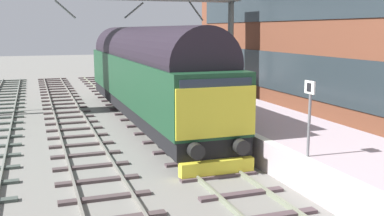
{
  "coord_description": "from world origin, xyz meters",
  "views": [
    {
      "loc": [
        -5.26,
        -13.89,
        4.54
      ],
      "look_at": [
        0.2,
        1.43,
        1.68
      ],
      "focal_mm": 41.92,
      "sensor_mm": 36.0,
      "label": 1
    }
  ],
  "objects": [
    {
      "name": "track_adjacent_west",
      "position": [
        -3.6,
        0.0,
        0.06
      ],
      "size": [
        2.5,
        60.0,
        0.15
      ],
      "color": "slate",
      "rests_on": "ground"
    },
    {
      "name": "overhead_footbridge",
      "position": [
        -1.49,
        11.91,
        6.17
      ],
      "size": [
        16.38,
        2.0,
        6.73
      ],
      "color": "slate",
      "rests_on": "ground"
    },
    {
      "name": "diesel_locomotive",
      "position": [
        0.0,
        7.63,
        2.48
      ],
      "size": [
        2.74,
        18.46,
        4.68
      ],
      "color": "black",
      "rests_on": "ground"
    },
    {
      "name": "track_main",
      "position": [
        0.0,
        0.0,
        0.06
      ],
      "size": [
        2.5,
        60.0,
        0.15
      ],
      "color": "gray",
      "rests_on": "ground"
    },
    {
      "name": "waiting_passenger",
      "position": [
        2.77,
        1.95,
        1.99
      ],
      "size": [
        0.36,
        0.51,
        1.64
      ],
      "rotation": [
        0.0,
        0.0,
        1.64
      ],
      "color": "#353738",
      "rests_on": "station_platform"
    },
    {
      "name": "ground_plane",
      "position": [
        0.0,
        0.0,
        0.0
      ],
      "size": [
        140.0,
        140.0,
        0.0
      ],
      "primitive_type": "plane",
      "color": "slate",
      "rests_on": "ground"
    },
    {
      "name": "platform_number_sign",
      "position": [
        1.92,
        -3.46,
        2.42
      ],
      "size": [
        0.1,
        0.44,
        2.14
      ],
      "color": "slate",
      "rests_on": "station_platform"
    },
    {
      "name": "station_platform",
      "position": [
        3.6,
        0.0,
        0.5
      ],
      "size": [
        4.0,
        44.0,
        1.01
      ],
      "color": "#B3A3AC",
      "rests_on": "ground"
    }
  ]
}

